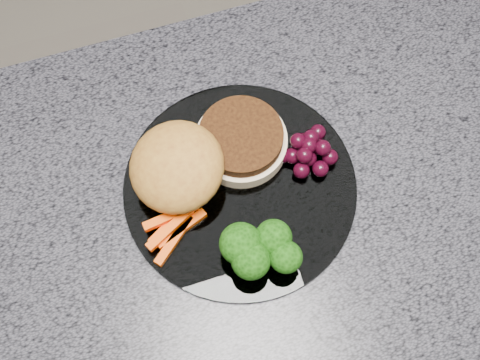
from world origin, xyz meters
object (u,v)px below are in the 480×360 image
(plate, at_px, (240,188))
(grape_bunch, at_px, (309,151))
(island_cabinet, at_px, (314,299))
(burger, at_px, (200,159))

(plate, xyz_separation_m, grape_bunch, (0.08, 0.01, 0.02))
(island_cabinet, height_order, grape_bunch, grape_bunch)
(plate, height_order, grape_bunch, grape_bunch)
(island_cabinet, distance_m, plate, 0.49)
(island_cabinet, xyz_separation_m, grape_bunch, (-0.03, 0.08, 0.49))
(island_cabinet, bearing_deg, grape_bunch, 112.03)
(island_cabinet, height_order, plate, plate)
(island_cabinet, relative_size, plate, 4.62)
(grape_bunch, bearing_deg, island_cabinet, -67.97)
(plate, relative_size, burger, 1.22)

